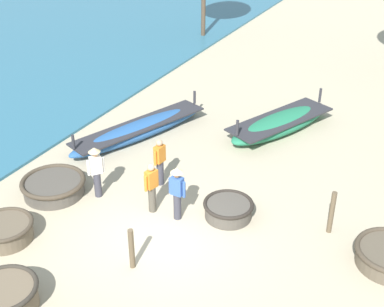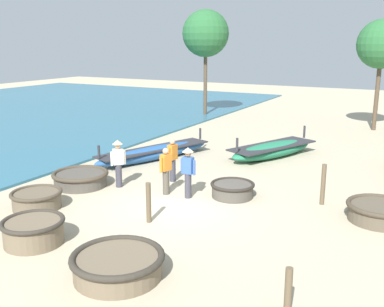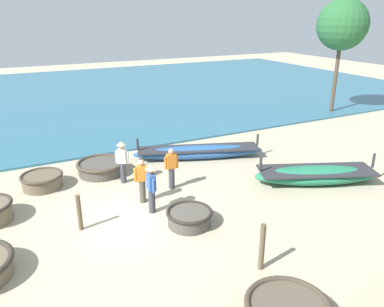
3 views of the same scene
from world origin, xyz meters
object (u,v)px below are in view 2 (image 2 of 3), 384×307
coracle_far_right (232,189)px  fisherman_crouching (118,160)px  coracle_upturned (118,264)px  coracle_tilted (33,230)px  coracle_nearest (37,199)px  mooring_post_inland (288,292)px  long_boat_green_hull (154,153)px  long_boat_ochre_hull (272,150)px  mooring_post_shoreline (149,203)px  fisherman_hauling (166,170)px  mooring_post_mid_beach (323,185)px  fisherman_standing_left (188,169)px  tree_left_mid (382,45)px  tree_tall_back (206,34)px  coracle_center (80,178)px  coracle_front_right (379,211)px  fisherman_standing_right (172,159)px

coracle_far_right → fisherman_crouching: (-3.90, -0.90, 0.69)m
coracle_upturned → coracle_tilted: size_ratio=1.30×
coracle_nearest → mooring_post_inland: (8.31, -1.81, 0.19)m
coracle_far_right → long_boat_green_hull: (-4.88, 2.88, 0.04)m
long_boat_ochre_hull → mooring_post_inland: long_boat_ochre_hull is taller
mooring_post_shoreline → mooring_post_inland: bearing=-28.0°
fisherman_hauling → coracle_upturned: bearing=-69.5°
mooring_post_mid_beach → coracle_upturned: bearing=-113.5°
coracle_nearest → fisherman_crouching: (0.94, 2.84, 0.66)m
mooring_post_shoreline → coracle_upturned: bearing=-69.0°
long_boat_green_hull → fisherman_standing_left: fisherman_standing_left is taller
fisherman_hauling → fisherman_crouching: bearing=-176.3°
mooring_post_mid_beach → tree_left_mid: size_ratio=0.21×
long_boat_ochre_hull → fisherman_standing_left: 6.51m
mooring_post_inland → fisherman_hauling: bearing=139.2°
coracle_far_right → coracle_nearest: bearing=-142.2°
tree_tall_back → coracle_nearest: bearing=-79.4°
fisherman_crouching → coracle_center: bearing=-156.4°
coracle_tilted → fisherman_crouching: size_ratio=0.94×
coracle_tilted → fisherman_hauling: size_ratio=1.00×
long_boat_ochre_hull → mooring_post_shoreline: 8.77m
fisherman_standing_left → fisherman_hauling: size_ratio=1.06×
coracle_far_right → mooring_post_shoreline: 3.30m
coracle_front_right → long_boat_green_hull: long_boat_green_hull is taller
mooring_post_inland → fisherman_standing_right: bearing=134.8°
coracle_upturned → mooring_post_shoreline: mooring_post_shoreline is taller
coracle_upturned → long_boat_ochre_hull: 11.60m
long_boat_green_hull → tree_left_mid: 14.50m
fisherman_standing_right → tree_tall_back: 15.74m
mooring_post_shoreline → tree_left_mid: 18.42m
fisherman_crouching → tree_tall_back: size_ratio=0.24×
coracle_upturned → coracle_front_right: size_ratio=1.11×
coracle_nearest → tree_tall_back: 19.26m
coracle_tilted → fisherman_hauling: fisherman_hauling is taller
coracle_center → mooring_post_inland: bearing=-25.5°
tree_tall_back → fisherman_crouching: bearing=-74.2°
coracle_center → long_boat_ochre_hull: 8.50m
coracle_nearest → fisherman_hauling: (2.78, 2.96, 0.54)m
coracle_front_right → coracle_nearest: bearing=-157.6°
coracle_center → fisherman_hauling: fisherman_hauling is taller
long_boat_green_hull → tree_tall_back: bearing=106.2°
fisherman_standing_left → tree_tall_back: (-7.01, 15.25, 4.49)m
long_boat_ochre_hull → coracle_front_right: bearing=-48.4°
coracle_upturned → fisherman_hauling: 5.50m
fisherman_crouching → mooring_post_mid_beach: size_ratio=1.29×
coracle_center → coracle_tilted: size_ratio=1.24×
long_boat_ochre_hull → mooring_post_mid_beach: size_ratio=3.78×
coracle_nearest → tree_tall_back: size_ratio=0.22×
fisherman_hauling → fisherman_crouching: size_ratio=0.94×
coracle_tilted → mooring_post_mid_beach: (5.74, 6.24, 0.30)m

